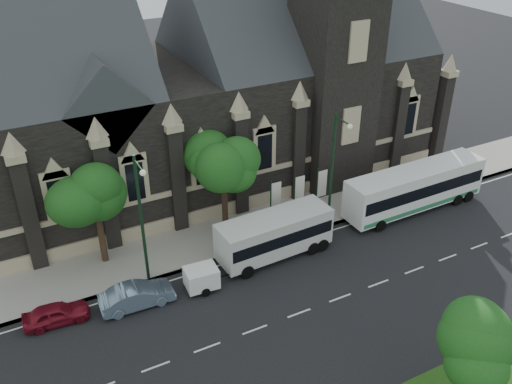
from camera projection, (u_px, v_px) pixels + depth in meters
ground at (255, 330)px, 32.00m from camera, size 160.00×160.00×0.00m
sidewalk at (193, 244)px, 39.26m from camera, size 80.00×5.00×0.15m
museum at (203, 86)px, 44.42m from camera, size 40.00×17.70×29.90m
tree_park_east at (470, 339)px, 25.02m from camera, size 3.40×3.40×6.28m
tree_walk_right at (225, 156)px, 38.62m from camera, size 4.08×4.08×7.80m
tree_walk_left at (96, 186)px, 35.04m from camera, size 3.91×3.91×7.64m
street_lamp_near at (334, 165)px, 38.92m from camera, size 0.36×1.88×9.00m
street_lamp_mid at (142, 214)px, 33.30m from camera, size 0.36×1.88×9.00m
banner_flag_left at (274, 199)px, 40.26m from camera, size 0.90×0.10×4.00m
banner_flag_center at (298, 193)px, 41.06m from camera, size 0.90×0.10×4.00m
banner_flag_right at (320, 186)px, 41.86m from camera, size 0.90×0.10×4.00m
tour_coach at (415, 188)px, 42.66m from camera, size 12.04×2.93×3.50m
shuttle_bus at (275, 233)px, 37.44m from camera, size 8.13×3.09×3.10m
box_trailer at (201, 278)px, 34.74m from camera, size 2.98×1.76×1.57m
sedan at (137, 296)px, 33.47m from camera, size 4.56×1.72×1.49m
car_far_red at (56, 314)px, 32.24m from camera, size 3.88×1.80×1.29m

